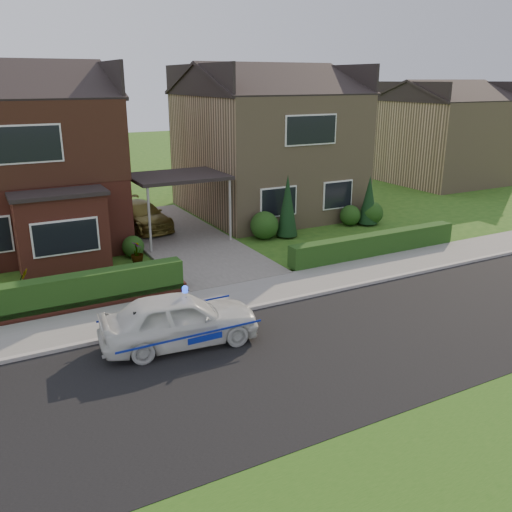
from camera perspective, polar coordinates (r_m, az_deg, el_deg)
ground at (r=14.07m, az=8.13°, el=-9.49°), size 120.00×120.00×0.00m
road at (r=14.07m, az=8.13°, el=-9.49°), size 60.00×6.00×0.02m
kerb at (r=16.35m, az=1.85°, el=-5.01°), size 60.00×0.16×0.12m
sidewalk at (r=17.20m, az=0.10°, el=-3.83°), size 60.00×2.00×0.10m
grass_verge at (r=11.11m, az=24.34°, el=-19.41°), size 60.00×4.00×0.01m
driveway at (r=23.18m, az=-7.99°, el=1.86°), size 3.80×12.00×0.12m
house_left at (r=24.07m, az=-24.14°, el=10.21°), size 7.50×9.53×7.25m
house_right at (r=27.56m, az=1.03°, el=12.25°), size 7.50×8.06×7.25m
carport_link at (r=22.56m, az=-8.24°, el=8.17°), size 3.80×3.00×2.77m
dwarf_wall at (r=16.60m, az=-19.99°, el=-5.35°), size 7.70×0.25×0.36m
hedge_left at (r=16.80m, az=-20.01°, el=-5.73°), size 7.50×0.55×0.90m
hedge_right at (r=21.32m, az=12.34°, el=-0.01°), size 7.50×0.55×0.80m
shrub_left_mid at (r=20.43m, az=-16.93°, el=0.76°), size 1.32×1.32×1.32m
shrub_left_near at (r=21.11m, az=-12.81°, el=0.97°), size 0.84×0.84×0.84m
shrub_right_near at (r=22.91m, az=0.89°, el=3.24°), size 1.20×1.20×1.20m
shrub_right_mid at (r=25.50m, az=9.89°, el=4.24°), size 0.96×0.96×0.96m
shrub_right_far at (r=25.87m, az=12.06°, el=4.44°), size 1.08×1.08×1.08m
conifer_a at (r=23.06m, az=3.32°, el=5.11°), size 0.90×0.90×2.60m
conifer_b at (r=25.62m, az=11.79°, el=5.62°), size 0.90×0.90×2.20m
neighbour_right at (r=38.05m, az=18.86°, el=11.32°), size 6.50×7.00×5.20m
police_car at (r=13.94m, az=-8.07°, el=-6.65°), size 3.68×4.15×1.53m
driveway_car at (r=24.70m, az=-11.99°, el=4.20°), size 2.16×4.21×1.17m
potted_plant_b at (r=18.65m, az=-23.35°, el=-2.47°), size 0.55×0.53×0.79m
potted_plant_c at (r=20.29m, az=-12.41°, el=0.30°), size 0.52×0.52×0.84m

